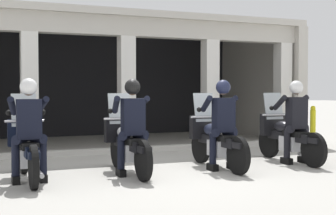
{
  "coord_description": "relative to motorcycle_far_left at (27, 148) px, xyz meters",
  "views": [
    {
      "loc": [
        -3.24,
        -7.48,
        1.41
      ],
      "look_at": [
        0.0,
        0.39,
        1.09
      ],
      "focal_mm": 50.92,
      "sensor_mm": 36.0,
      "label": 1
    }
  ],
  "objects": [
    {
      "name": "motorcycle_center_left",
      "position": [
        1.64,
        -0.01,
        0.0
      ],
      "size": [
        0.62,
        2.04,
        1.35
      ],
      "rotation": [
        0.0,
        0.0,
        -0.1
      ],
      "color": "black",
      "rests_on": "ground"
    },
    {
      "name": "motorcycle_center_right",
      "position": [
        3.28,
        -0.09,
        0.0
      ],
      "size": [
        0.62,
        2.04,
        1.35
      ],
      "rotation": [
        0.0,
        0.0,
        -0.05
      ],
      "color": "black",
      "rests_on": "ground"
    },
    {
      "name": "police_officer_far_right",
      "position": [
        4.91,
        -0.26,
        0.44
      ],
      "size": [
        0.63,
        0.61,
        1.58
      ],
      "rotation": [
        0.0,
        0.0,
        -0.15
      ],
      "color": "black",
      "rests_on": "ground"
    },
    {
      "name": "motorcycle_far_left",
      "position": [
        0.0,
        0.0,
        0.0
      ],
      "size": [
        0.62,
        2.04,
        1.35
      ],
      "rotation": [
        0.0,
        0.0,
        0.02
      ],
      "color": "black",
      "rests_on": "ground"
    },
    {
      "name": "station_building",
      "position": [
        2.55,
        5.16,
        1.55
      ],
      "size": [
        9.88,
        4.45,
        3.25
      ],
      "color": "black",
      "rests_on": "ground"
    },
    {
      "name": "police_officer_far_left",
      "position": [
        -0.0,
        -0.28,
        0.44
      ],
      "size": [
        0.63,
        0.61,
        1.58
      ],
      "rotation": [
        0.0,
        0.0,
        0.02
      ],
      "color": "black",
      "rests_on": "ground"
    },
    {
      "name": "kerb_strip",
      "position": [
        2.55,
        2.45,
        -0.44
      ],
      "size": [
        9.38,
        0.24,
        0.12
      ],
      "primitive_type": "cube",
      "color": "#B7B5AD",
      "rests_on": "ground"
    },
    {
      "name": "police_officer_center_left",
      "position": [
        1.64,
        -0.29,
        0.44
      ],
      "size": [
        0.63,
        0.61,
        1.58
      ],
      "rotation": [
        0.0,
        0.0,
        -0.1
      ],
      "color": "black",
      "rests_on": "ground"
    },
    {
      "name": "bollard_kerbside",
      "position": [
        7.17,
        1.98,
        -0.0
      ],
      "size": [
        0.14,
        0.14,
        1.01
      ],
      "color": "yellow",
      "rests_on": "ground"
    },
    {
      "name": "police_officer_center_right",
      "position": [
        3.27,
        -0.37,
        0.44
      ],
      "size": [
        0.63,
        0.61,
        1.58
      ],
      "rotation": [
        0.0,
        0.0,
        -0.05
      ],
      "color": "black",
      "rests_on": "ground"
    },
    {
      "name": "motorcycle_far_right",
      "position": [
        4.91,
        0.02,
        0.0
      ],
      "size": [
        0.62,
        2.04,
        1.35
      ],
      "rotation": [
        0.0,
        0.0,
        -0.15
      ],
      "color": "black",
      "rests_on": "ground"
    },
    {
      "name": "ground_plane",
      "position": [
        2.46,
        2.77,
        -0.5
      ],
      "size": [
        80.0,
        80.0,
        0.0
      ],
      "primitive_type": "plane",
      "color": "#A8A59E"
    }
  ]
}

